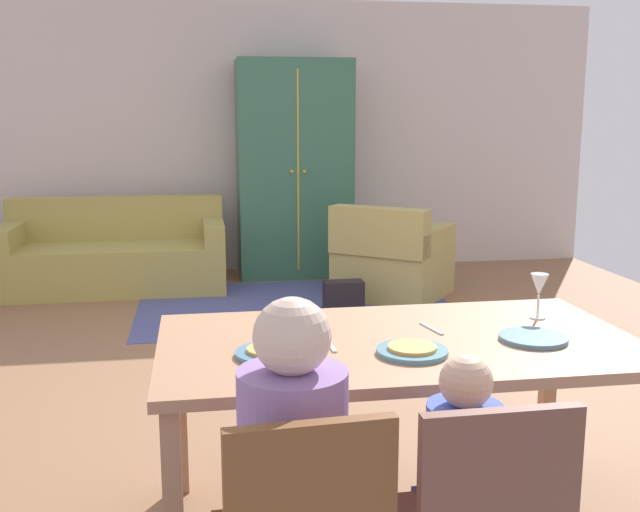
% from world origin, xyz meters
% --- Properties ---
extents(ground_plane, '(7.15, 6.07, 0.02)m').
position_xyz_m(ground_plane, '(0.00, 0.43, -0.01)').
color(ground_plane, '#8B6243').
extents(back_wall, '(7.15, 0.10, 2.70)m').
position_xyz_m(back_wall, '(0.00, 3.52, 1.35)').
color(back_wall, beige).
rests_on(back_wall, ground_plane).
extents(dining_table, '(1.76, 0.96, 0.76)m').
position_xyz_m(dining_table, '(0.16, -1.54, 0.69)').
color(dining_table, '#AE7B58').
rests_on(dining_table, ground_plane).
extents(plate_near_man, '(0.25, 0.25, 0.02)m').
position_xyz_m(plate_near_man, '(-0.32, -1.66, 0.77)').
color(plate_near_man, teal).
rests_on(plate_near_man, dining_table).
extents(pizza_near_man, '(0.17, 0.17, 0.01)m').
position_xyz_m(pizza_near_man, '(-0.32, -1.66, 0.78)').
color(pizza_near_man, gold).
rests_on(pizza_near_man, plate_near_man).
extents(plate_near_child, '(0.25, 0.25, 0.02)m').
position_xyz_m(plate_near_child, '(0.16, -1.72, 0.77)').
color(plate_near_child, teal).
rests_on(plate_near_child, dining_table).
extents(pizza_near_child, '(0.17, 0.17, 0.01)m').
position_xyz_m(pizza_near_child, '(0.16, -1.72, 0.78)').
color(pizza_near_child, '#E5A34A').
rests_on(pizza_near_child, plate_near_child).
extents(plate_near_woman, '(0.25, 0.25, 0.02)m').
position_xyz_m(plate_near_woman, '(0.65, -1.64, 0.77)').
color(plate_near_woman, slate).
rests_on(plate_near_woman, dining_table).
extents(wine_glass, '(0.07, 0.07, 0.19)m').
position_xyz_m(wine_glass, '(0.80, -1.36, 0.89)').
color(wine_glass, silver).
rests_on(wine_glass, dining_table).
extents(fork, '(0.02, 0.15, 0.01)m').
position_xyz_m(fork, '(-0.10, -1.59, 0.76)').
color(fork, silver).
rests_on(fork, dining_table).
extents(knife, '(0.05, 0.17, 0.01)m').
position_xyz_m(knife, '(0.32, -1.44, 0.76)').
color(knife, silver).
rests_on(knife, dining_table).
extents(person_man, '(0.30, 0.41, 1.11)m').
position_xyz_m(person_man, '(-0.33, -2.21, 0.51)').
color(person_man, '#2C3346').
rests_on(person_man, ground_plane).
extents(area_rug, '(2.60, 1.80, 0.01)m').
position_xyz_m(area_rug, '(0.22, 1.91, 0.00)').
color(area_rug, '#484D83').
rests_on(area_rug, ground_plane).
extents(couch, '(1.97, 0.86, 0.82)m').
position_xyz_m(couch, '(-1.32, 2.77, 0.30)').
color(couch, '#A7994C').
rests_on(couch, ground_plane).
extents(armchair, '(1.20, 1.20, 0.82)m').
position_xyz_m(armchair, '(1.10, 2.07, 0.32)').
color(armchair, tan).
rests_on(armchair, ground_plane).
extents(armoire, '(1.10, 0.59, 2.10)m').
position_xyz_m(armoire, '(0.38, 3.13, 1.05)').
color(armoire, '#34654C').
rests_on(armoire, ground_plane).
extents(handbag, '(0.32, 0.16, 0.26)m').
position_xyz_m(handbag, '(0.58, 1.61, 0.13)').
color(handbag, black).
rests_on(handbag, ground_plane).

